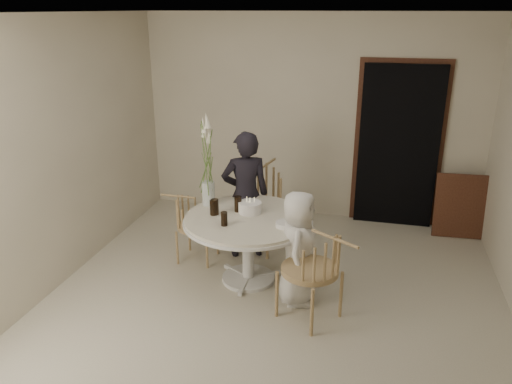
% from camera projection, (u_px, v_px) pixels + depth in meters
% --- Properties ---
extents(ground, '(4.50, 4.50, 0.00)m').
position_uv_depth(ground, '(276.00, 296.00, 5.04)').
color(ground, beige).
rests_on(ground, ground).
extents(room_shell, '(4.50, 4.50, 4.50)m').
position_uv_depth(room_shell, '(278.00, 140.00, 4.48)').
color(room_shell, white).
rests_on(room_shell, ground).
extents(doorway, '(1.00, 0.10, 2.10)m').
position_uv_depth(doorway, '(398.00, 147.00, 6.42)').
color(doorway, black).
rests_on(doorway, ground).
extents(door_trim, '(1.12, 0.03, 2.22)m').
position_uv_depth(door_trim, '(399.00, 142.00, 6.43)').
color(door_trim, brown).
rests_on(door_trim, ground).
extents(table, '(1.33, 1.33, 0.73)m').
position_uv_depth(table, '(248.00, 227.00, 5.13)').
color(table, silver).
rests_on(table, ground).
extents(picture_frame, '(0.62, 0.21, 0.81)m').
position_uv_depth(picture_frame, '(460.00, 206.00, 6.25)').
color(picture_frame, brown).
rests_on(picture_frame, ground).
extents(chair_far, '(0.61, 0.65, 0.99)m').
position_uv_depth(chair_far, '(262.00, 194.00, 5.97)').
color(chair_far, tan).
rests_on(chair_far, ground).
extents(chair_right, '(0.69, 0.68, 0.92)m').
position_uv_depth(chair_right, '(321.00, 265.00, 4.42)').
color(chair_right, tan).
rests_on(chair_right, ground).
extents(chair_left, '(0.48, 0.44, 0.77)m').
position_uv_depth(chair_left, '(188.00, 218.00, 5.64)').
color(chair_left, tan).
rests_on(chair_left, ground).
extents(girl, '(0.64, 0.54, 1.48)m').
position_uv_depth(girl, '(245.00, 195.00, 5.65)').
color(girl, black).
rests_on(girl, ground).
extents(boy, '(0.40, 0.58, 1.15)m').
position_uv_depth(boy, '(298.00, 248.00, 4.77)').
color(boy, silver).
rests_on(boy, ground).
extents(birthday_cake, '(0.24, 0.24, 0.17)m').
position_uv_depth(birthday_cake, '(250.00, 207.00, 5.18)').
color(birthday_cake, white).
rests_on(birthday_cake, table).
extents(cola_tumbler_a, '(0.09, 0.09, 0.17)m').
position_uv_depth(cola_tumbler_a, '(215.00, 207.00, 5.12)').
color(cola_tumbler_a, black).
rests_on(cola_tumbler_a, table).
extents(cola_tumbler_b, '(0.08, 0.08, 0.14)m').
position_uv_depth(cola_tumbler_b, '(224.00, 219.00, 4.87)').
color(cola_tumbler_b, black).
rests_on(cola_tumbler_b, table).
extents(cola_tumbler_c, '(0.10, 0.10, 0.16)m').
position_uv_depth(cola_tumbler_c, '(213.00, 208.00, 5.12)').
color(cola_tumbler_c, black).
rests_on(cola_tumbler_c, table).
extents(cola_tumbler_d, '(0.10, 0.10, 0.17)m').
position_uv_depth(cola_tumbler_d, '(238.00, 204.00, 5.20)').
color(cola_tumbler_d, black).
rests_on(cola_tumbler_d, table).
extents(plate_stack, '(0.23, 0.23, 0.05)m').
position_uv_depth(plate_stack, '(285.00, 224.00, 4.86)').
color(plate_stack, white).
rests_on(plate_stack, table).
extents(flower_vase, '(0.14, 0.14, 1.02)m').
position_uv_depth(flower_vase, '(208.00, 170.00, 5.28)').
color(flower_vase, silver).
rests_on(flower_vase, table).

